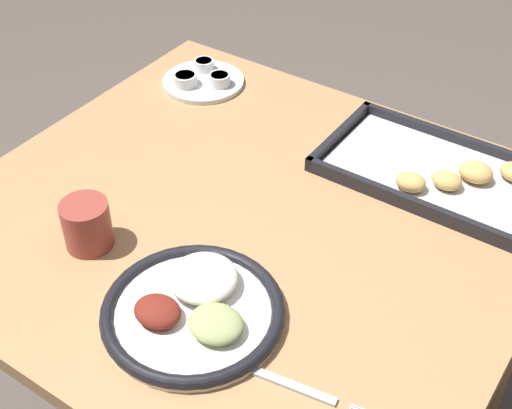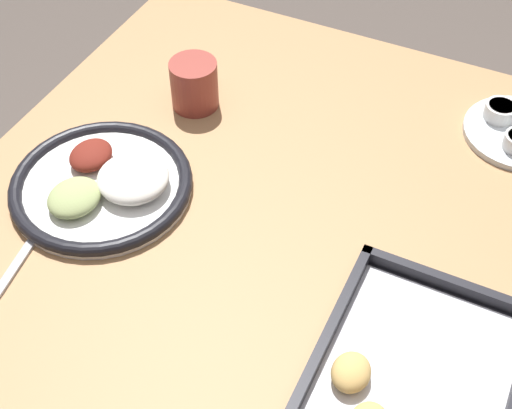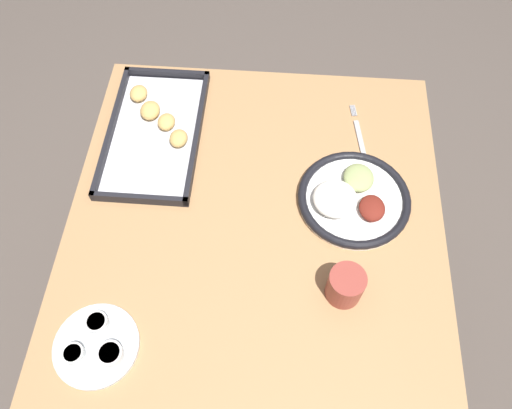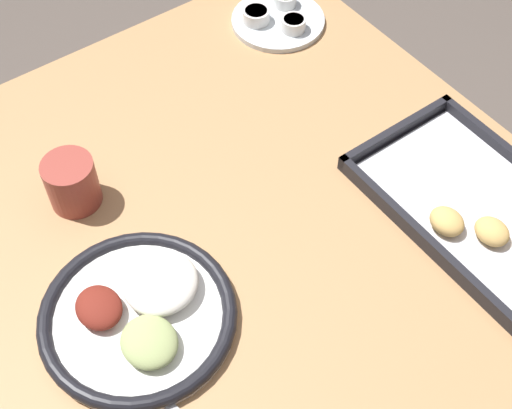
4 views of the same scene
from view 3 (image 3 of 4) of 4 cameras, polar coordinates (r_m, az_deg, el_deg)
name	(u,v)px [view 3 (image 3 of 4)]	position (r m, az deg, el deg)	size (l,w,h in m)	color
ground_plane	(256,318)	(1.80, -0.05, -12.89)	(8.00, 8.00, 0.00)	#564C44
dining_table	(255,243)	(1.24, -0.07, -4.42)	(0.91, 0.85, 0.73)	#AD7F51
dinner_plate	(352,198)	(1.16, 10.97, 0.76)	(0.26, 0.26, 0.05)	white
fork	(360,139)	(1.27, 11.80, 7.35)	(0.20, 0.04, 0.00)	#B2B2B7
saucer_plate	(96,345)	(1.05, -17.79, -15.03)	(0.17, 0.17, 0.03)	silver
baking_tray	(155,129)	(1.28, -11.43, 8.47)	(0.40, 0.23, 0.04)	black
drinking_cup	(345,286)	(1.03, 10.18, -9.11)	(0.07, 0.07, 0.08)	#993D33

